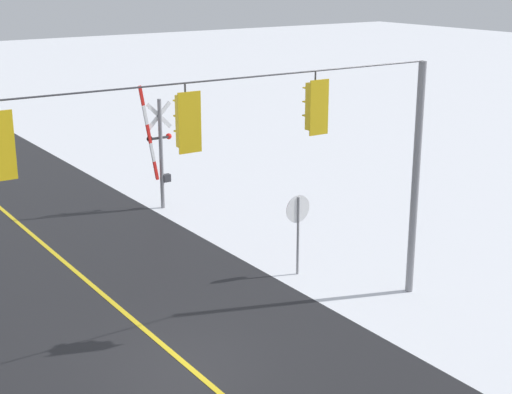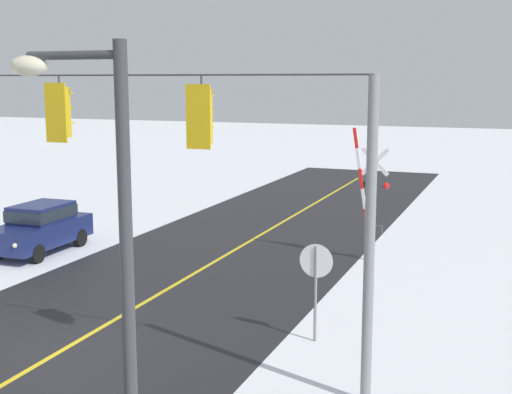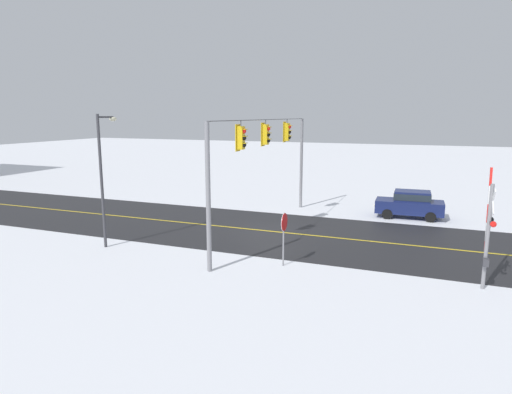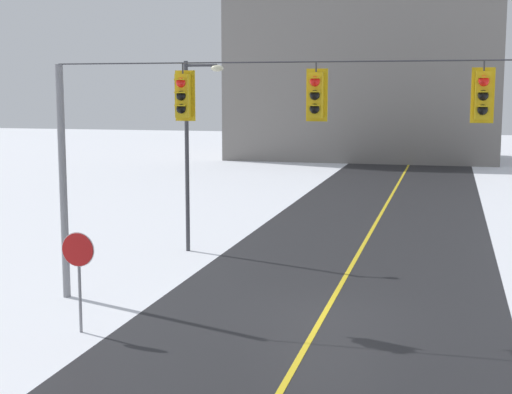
{
  "view_description": "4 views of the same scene",
  "coord_description": "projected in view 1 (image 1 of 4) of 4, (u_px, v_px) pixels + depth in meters",
  "views": [
    {
      "loc": [
        7.24,
        13.66,
        8.45
      ],
      "look_at": [
        -3.92,
        -2.87,
        2.47
      ],
      "focal_mm": 54.01,
      "sensor_mm": 36.0,
      "label": 1
    },
    {
      "loc": [
        -9.54,
        12.34,
        6.11
      ],
      "look_at": [
        -3.69,
        -2.72,
        3.36
      ],
      "focal_mm": 48.48,
      "sensor_mm": 36.0,
      "label": 2
    },
    {
      "loc": [
        -22.72,
        -8.25,
        6.45
      ],
      "look_at": [
        -3.29,
        -0.63,
        2.56
      ],
      "focal_mm": 31.01,
      "sensor_mm": 36.0,
      "label": 3
    },
    {
      "loc": [
        2.88,
        -17.96,
        5.54
      ],
      "look_at": [
        -1.41,
        -1.25,
        3.09
      ],
      "focal_mm": 53.1,
      "sensor_mm": 36.0,
      "label": 4
    }
  ],
  "objects": [
    {
      "name": "railroad_crossing",
      "position": [
        159.0,
        147.0,
        27.44
      ],
      "size": [
        1.27,
        0.31,
        4.53
      ],
      "color": "gray",
      "rests_on": "ground"
    },
    {
      "name": "signal_span",
      "position": [
        178.0,
        175.0,
        15.95
      ],
      "size": [
        14.2,
        0.47,
        6.22
      ],
      "color": "gray",
      "rests_on": "ground"
    },
    {
      "name": "ground_plane",
      "position": [
        182.0,
        362.0,
        17.15
      ],
      "size": [
        160.0,
        160.0,
        0.0
      ],
      "primitive_type": "plane",
      "color": "white"
    },
    {
      "name": "stop_sign",
      "position": [
        298.0,
        217.0,
        21.58
      ],
      "size": [
        0.8,
        0.09,
        2.35
      ],
      "color": "gray",
      "rests_on": "ground"
    }
  ]
}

